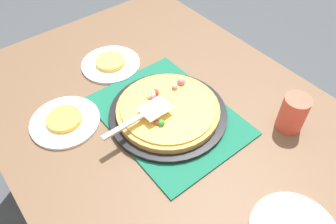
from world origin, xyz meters
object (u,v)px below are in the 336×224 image
(plate_near_left, at_px, (111,64))
(pizza_server, at_px, (142,116))
(pizza_pan, at_px, (168,113))
(served_slice_left, at_px, (110,61))
(pizza, at_px, (168,109))
(served_slice_right, at_px, (64,119))
(plate_far_right, at_px, (65,122))
(cup_corner, at_px, (293,113))

(plate_near_left, relative_size, pizza_server, 0.95)
(pizza_pan, distance_m, served_slice_left, 0.34)
(pizza_pan, relative_size, pizza, 1.15)
(plate_near_left, xyz_separation_m, served_slice_right, (-0.16, 0.27, 0.01))
(plate_far_right, bearing_deg, plate_near_left, -59.61)
(plate_near_left, relative_size, plate_far_right, 1.00)
(plate_far_right, bearing_deg, served_slice_right, 0.00)
(plate_far_right, xyz_separation_m, served_slice_left, (0.16, -0.27, 0.01))
(served_slice_right, bearing_deg, cup_corner, -129.55)
(plate_far_right, relative_size, served_slice_left, 2.00)
(pizza, height_order, served_slice_right, pizza)
(plate_near_left, xyz_separation_m, plate_far_right, (-0.16, 0.27, 0.00))
(served_slice_left, distance_m, pizza_server, 0.35)
(served_slice_right, relative_size, pizza_server, 0.48)
(pizza_pan, xyz_separation_m, served_slice_right, (0.18, 0.27, 0.01))
(pizza, bearing_deg, pizza_server, 91.97)
(plate_near_left, bearing_deg, pizza_pan, -178.59)
(plate_far_right, distance_m, served_slice_right, 0.01)
(pizza_pan, distance_m, pizza, 0.02)
(plate_far_right, distance_m, cup_corner, 0.71)
(pizza_pan, xyz_separation_m, cup_corner, (-0.27, -0.27, 0.05))
(pizza, height_order, plate_near_left, pizza)
(served_slice_right, bearing_deg, plate_near_left, -59.61)
(plate_near_left, distance_m, pizza_server, 0.36)
(pizza, xyz_separation_m, plate_far_right, (0.18, 0.27, -0.03))
(plate_far_right, xyz_separation_m, pizza_server, (-0.18, -0.18, 0.06))
(plate_far_right, xyz_separation_m, cup_corner, (-0.45, -0.54, 0.06))
(pizza_pan, relative_size, served_slice_right, 3.45)
(plate_far_right, relative_size, cup_corner, 1.83)
(plate_near_left, relative_size, served_slice_left, 2.00)
(pizza_pan, distance_m, pizza_server, 0.11)
(pizza_server, bearing_deg, pizza_pan, -89.13)
(pizza, xyz_separation_m, served_slice_right, (0.18, 0.27, -0.02))
(pizza, bearing_deg, plate_near_left, 1.40)
(cup_corner, bearing_deg, plate_near_left, 24.76)
(pizza_pan, bearing_deg, pizza_server, 90.87)
(pizza, xyz_separation_m, plate_near_left, (0.34, 0.01, -0.03))
(plate_far_right, height_order, cup_corner, cup_corner)
(plate_far_right, bearing_deg, pizza_pan, -123.63)
(pizza, xyz_separation_m, pizza_server, (-0.00, 0.10, 0.04))
(pizza_pan, xyz_separation_m, plate_far_right, (0.18, 0.27, -0.01))
(served_slice_left, distance_m, served_slice_right, 0.31)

